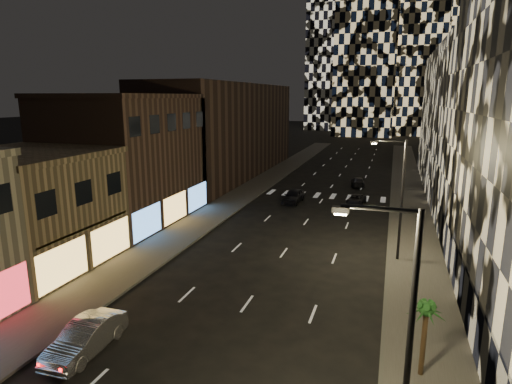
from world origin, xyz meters
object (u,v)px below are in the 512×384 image
Objects in this scene: car_dark_oncoming at (358,182)px; palm_tree at (426,315)px; streetlight_near at (402,331)px; car_dark_rightlane at (356,200)px; streetlight_far at (399,192)px; car_silver_parked at (86,338)px; car_dark_midlane at (293,196)px.

palm_tree is at bearing 91.61° from car_dark_oncoming.
car_dark_rightlane is at bearing 96.63° from streetlight_near.
streetlight_far is 18.00m from car_dark_rightlane.
streetlight_near reaches higher than car_dark_oncoming.
car_silver_parked is 35.30m from car_dark_rightlane.
car_dark_oncoming is at bearing 98.47° from palm_tree.
streetlight_near is 1.00× the size of streetlight_far.
car_silver_parked is 15.81m from palm_tree.
streetlight_far is 1.95× the size of car_dark_midlane.
streetlight_near and streetlight_far have the same top height.
palm_tree is (1.21, -14.11, -2.32)m from streetlight_far.
streetlight_far is 2.32× the size of car_dark_rightlane.
streetlight_far is 22.65m from car_silver_parked.
car_dark_midlane is at bearing 83.82° from car_silver_parked.
streetlight_near is 6.45m from palm_tree.
car_dark_midlane is at bearing 107.79° from streetlight_near.
car_silver_parked is 1.11× the size of car_dark_oncoming.
streetlight_near is at bearing -12.88° from car_silver_parked.
streetlight_near is 1.95× the size of car_dark_midlane.
car_silver_parked is (-14.15, -17.08, -4.57)m from streetlight_far.
car_dark_midlane reaches higher than car_dark_rightlane.
streetlight_far is 27.99m from car_dark_oncoming.
car_dark_oncoming is at bearing 64.40° from car_dark_midlane.
car_dark_midlane is (-11.35, 15.35, -4.57)m from streetlight_far.
car_silver_parked is at bearing -92.00° from car_dark_midlane.
car_silver_parked is 45.17m from car_dark_oncoming.
streetlight_far reaches higher than car_silver_parked.
car_dark_midlane is at bearing 54.59° from car_dark_oncoming.
car_dark_oncoming reaches higher than car_dark_rightlane.
streetlight_far is 1.89× the size of car_silver_parked.
streetlight_near reaches higher than car_dark_midlane.
streetlight_far reaches higher than car_dark_rightlane.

